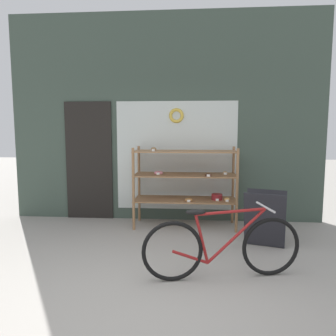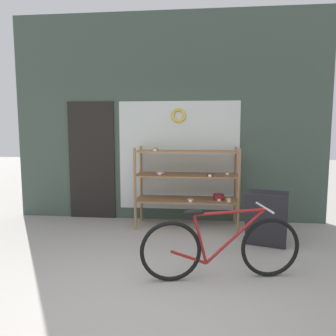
{
  "view_description": "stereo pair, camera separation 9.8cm",
  "coord_description": "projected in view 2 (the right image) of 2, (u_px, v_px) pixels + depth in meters",
  "views": [
    {
      "loc": [
        0.51,
        -2.8,
        1.63
      ],
      "look_at": [
        0.18,
        1.3,
        1.13
      ],
      "focal_mm": 35.0,
      "sensor_mm": 36.0,
      "label": 1
    },
    {
      "loc": [
        0.61,
        -2.79,
        1.63
      ],
      "look_at": [
        0.18,
        1.3,
        1.13
      ],
      "focal_mm": 35.0,
      "sensor_mm": 36.0,
      "label": 2
    }
  ],
  "objects": [
    {
      "name": "ground_plane",
      "position": [
        134.0,
        306.0,
        3.01
      ],
      "size": [
        30.0,
        30.0,
        0.0
      ],
      "primitive_type": "plane",
      "color": "gray"
    },
    {
      "name": "storefront_facade",
      "position": [
        166.0,
        121.0,
        5.74
      ],
      "size": [
        5.49,
        0.13,
        3.61
      ],
      "color": "#3D4C42",
      "rests_on": "ground_plane"
    },
    {
      "name": "bicycle",
      "position": [
        221.0,
        247.0,
        3.53
      ],
      "size": [
        1.73,
        0.53,
        0.79
      ],
      "rotation": [
        0.0,
        0.0,
        0.21
      ],
      "color": "black",
      "rests_on": "ground_plane"
    },
    {
      "name": "sandwich_board",
      "position": [
        266.0,
        219.0,
        4.48
      ],
      "size": [
        0.63,
        0.52,
        0.77
      ],
      "rotation": [
        0.0,
        0.0,
        -0.3
      ],
      "color": "#232328",
      "rests_on": "ground_plane"
    },
    {
      "name": "display_case",
      "position": [
        188.0,
        178.0,
        5.38
      ],
      "size": [
        1.68,
        0.58,
        1.33
      ],
      "color": "#8E6642",
      "rests_on": "ground_plane"
    }
  ]
}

